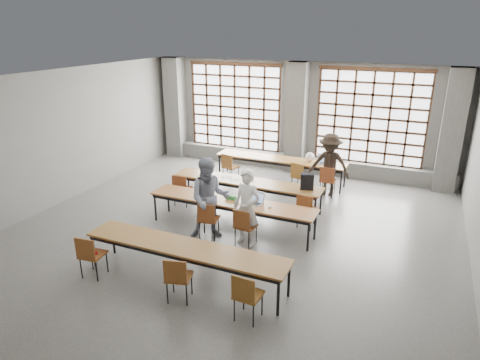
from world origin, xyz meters
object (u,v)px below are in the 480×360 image
(chair_back_right, at_px, (327,178))
(phone, at_px, (237,203))
(backpack, at_px, (307,181))
(plastic_bag, at_px, (310,157))
(chair_back_mid, at_px, (299,174))
(green_box, at_px, (231,197))
(student_male, at_px, (247,208))
(student_female, at_px, (209,198))
(desk_row_a, at_px, (280,161))
(chair_mid_right, at_px, (306,207))
(chair_mid_centre, at_px, (251,198))
(chair_front_right, at_px, (244,224))
(laptop_back, at_px, (324,161))
(desk_row_c, at_px, (231,203))
(chair_mid_left, at_px, (181,187))
(mouse, at_px, (270,207))
(chair_back_left, at_px, (229,165))
(student_back, at_px, (329,165))
(red_pouch, at_px, (92,252))
(chair_front_left, at_px, (208,217))
(desk_row_d, at_px, (185,249))
(chair_near_mid, at_px, (178,275))
(chair_near_right, at_px, (246,293))
(desk_row_b, at_px, (246,183))
(laptop_front, at_px, (256,200))
(chair_near_left, at_px, (90,253))

(chair_back_right, xyz_separation_m, phone, (-1.40, -3.07, 0.20))
(backpack, xyz_separation_m, plastic_bag, (-0.52, 2.22, -0.06))
(chair_back_mid, height_order, green_box, chair_back_mid)
(student_male, relative_size, student_female, 0.92)
(chair_back_mid, bearing_deg, desk_row_a, 141.23)
(chair_mid_right, xyz_separation_m, green_box, (-1.63, -0.67, 0.24))
(plastic_bag, bearing_deg, chair_back_mid, -100.04)
(chair_mid_centre, xyz_separation_m, chair_front_right, (0.40, -1.38, 0.00))
(chair_back_right, bearing_deg, backpack, -96.76)
(desk_row_a, xyz_separation_m, student_female, (-0.28, -4.10, 0.27))
(student_female, height_order, backpack, student_female)
(laptop_back, bearing_deg, desk_row_c, -109.32)
(chair_mid_left, height_order, mouse, chair_mid_left)
(chair_back_left, xyz_separation_m, green_box, (1.39, -2.90, 0.24))
(student_back, height_order, red_pouch, student_back)
(chair_front_left, xyz_separation_m, student_male, (0.89, 0.13, 0.32))
(chair_mid_right, bearing_deg, mouse, -129.21)
(desk_row_d, distance_m, backpack, 3.95)
(chair_near_mid, distance_m, chair_near_right, 1.28)
(student_male, distance_m, red_pouch, 3.22)
(chair_back_left, xyz_separation_m, chair_front_left, (1.16, -3.60, 0.00))
(desk_row_b, xyz_separation_m, chair_back_mid, (0.96, 1.59, -0.13))
(student_male, bearing_deg, chair_mid_right, 61.93)
(chair_near_right, relative_size, plastic_bag, 3.08)
(desk_row_a, distance_m, chair_mid_right, 3.27)
(chair_mid_right, xyz_separation_m, laptop_front, (-1.02, -0.65, 0.25))
(chair_back_left, bearing_deg, chair_mid_centre, -53.75)
(chair_mid_centre, bearing_deg, green_box, -109.51)
(student_back, xyz_separation_m, red_pouch, (-3.16, -5.95, -0.39))
(chair_front_left, bearing_deg, student_back, 63.49)
(chair_back_left, bearing_deg, chair_mid_left, -99.08)
(chair_mid_right, bearing_deg, chair_mid_centre, -179.97)
(desk_row_c, bearing_deg, chair_back_mid, 75.75)
(desk_row_a, bearing_deg, desk_row_c, -89.62)
(chair_near_mid, relative_size, plastic_bag, 3.08)
(desk_row_b, xyz_separation_m, chair_near_left, (-1.37, -4.31, -0.13))
(chair_mid_right, relative_size, laptop_front, 2.13)
(chair_back_mid, xyz_separation_m, student_male, (-0.16, -3.48, 0.32))
(chair_mid_left, xyz_separation_m, student_female, (1.50, -1.25, 0.39))
(red_pouch, bearing_deg, chair_near_mid, -2.28)
(student_back, relative_size, plastic_bag, 6.20)
(desk_row_d, height_order, chair_near_right, chair_near_right)
(chair_mid_centre, bearing_deg, chair_back_right, 58.00)
(chair_mid_left, bearing_deg, laptop_front, -15.29)
(chair_back_left, distance_m, green_box, 3.22)
(chair_front_right, bearing_deg, chair_near_right, -66.02)
(chair_front_left, xyz_separation_m, mouse, (1.24, 0.61, 0.21))
(chair_back_mid, height_order, laptop_back, laptop_back)
(chair_front_left, bearing_deg, backpack, 50.81)
(chair_mid_centre, distance_m, laptop_back, 3.17)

